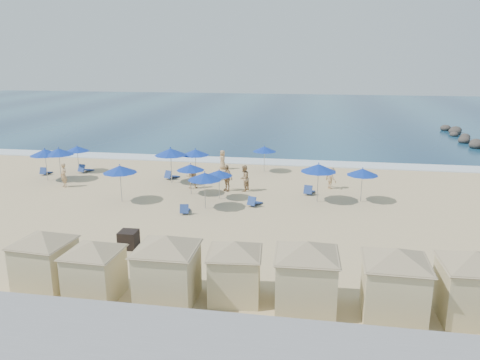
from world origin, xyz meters
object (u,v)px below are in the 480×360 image
umbrella_1 (45,152)px  beachgoer_1 (192,177)px  umbrella_10 (319,168)px  beachgoer_5 (244,178)px  trash_bin (129,239)px  cabana_3 (235,263)px  rock_jetty (480,146)px  cabana_2 (167,260)px  beachgoer_3 (331,178)px  beachgoer_4 (223,160)px  umbrella_0 (77,149)px  umbrella_9 (264,149)px  umbrella_2 (59,152)px  cabana_6 (473,276)px  umbrella_11 (363,172)px  beachgoer_0 (64,175)px  cabana_4 (306,267)px  umbrella_5 (190,167)px  cabana_5 (395,274)px  umbrella_6 (219,173)px  umbrella_4 (171,152)px  umbrella_3 (120,169)px  beachgoer_2 (227,178)px  umbrella_8 (205,176)px  umbrella_7 (195,152)px  cabana_1 (94,262)px  cabana_0 (44,252)px

umbrella_1 → beachgoer_1: umbrella_1 is taller
umbrella_10 → beachgoer_5: bearing=161.3°
trash_bin → cabana_3: cabana_3 is taller
rock_jetty → cabana_2: size_ratio=5.67×
beachgoer_3 → umbrella_10: bearing=123.8°
beachgoer_4 → umbrella_0: bearing=-99.0°
umbrella_9 → umbrella_2: bearing=-160.5°
cabana_6 → umbrella_11: cabana_6 is taller
umbrella_1 → beachgoer_4: (12.45, 5.91, -1.38)m
beachgoer_0 → beachgoer_1: bearing=40.9°
cabana_2 → umbrella_1: 21.78m
cabana_4 → beachgoer_4: bearing=109.6°
umbrella_0 → umbrella_5: umbrella_0 is taller
trash_bin → cabana_5: bearing=-21.8°
umbrella_11 → umbrella_0: bearing=168.6°
rock_jetty → beachgoer_0: size_ratio=15.28×
umbrella_6 → umbrella_9: (2.04, 8.00, 0.13)m
umbrella_1 → beachgoer_5: 15.35m
umbrella_9 → umbrella_6: bearing=-104.3°
umbrella_4 → umbrella_3: bearing=-109.4°
rock_jetty → umbrella_5: size_ratio=12.17×
umbrella_10 → beachgoer_2: bearing=166.0°
umbrella_8 → umbrella_10: (6.85, 2.59, 0.21)m
umbrella_0 → umbrella_7: size_ratio=0.92×
beachgoer_0 → beachgoer_3: size_ratio=1.11×
beachgoer_1 → beachgoer_3: 9.97m
umbrella_8 → umbrella_10: umbrella_10 is taller
cabana_4 → umbrella_5: (-8.28, 13.90, 0.20)m
rock_jetty → cabana_3: cabana_3 is taller
cabana_1 → cabana_4: cabana_4 is taller
cabana_2 → umbrella_2: size_ratio=1.83×
umbrella_4 → cabana_5: bearing=-50.5°
umbrella_10 → umbrella_11: (2.80, 0.54, -0.28)m
cabana_2 → beachgoer_1: bearing=102.2°
beachgoer_1 → beachgoer_5: bearing=167.9°
umbrella_1 → umbrella_8: size_ratio=1.05×
beachgoer_3 → umbrella_7: bearing=42.7°
umbrella_11 → beachgoer_4: 13.14m
cabana_2 → umbrella_6: cabana_2 is taller
umbrella_10 → beachgoer_4: umbrella_10 is taller
umbrella_0 → beachgoer_2: umbrella_0 is taller
cabana_6 → beachgoer_5: cabana_6 is taller
umbrella_1 → umbrella_3: size_ratio=1.01×
cabana_5 → umbrella_7: cabana_5 is taller
umbrella_9 → cabana_1: bearing=-100.5°
beachgoer_0 → beachgoer_1: (9.20, 1.31, -0.04)m
umbrella_1 → umbrella_10: umbrella_10 is taller
beachgoer_5 → beachgoer_3: bearing=125.9°
cabana_0 → cabana_3: size_ratio=1.03×
umbrella_3 → beachgoer_2: size_ratio=1.34×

